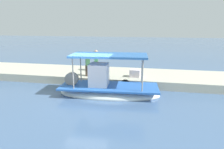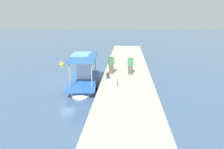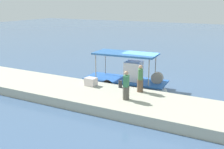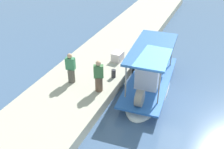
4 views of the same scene
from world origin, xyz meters
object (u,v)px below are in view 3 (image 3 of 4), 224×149
(fisherman_by_crate, at_px, (140,80))
(cargo_crate, at_px, (91,82))
(mooring_bollard, at_px, (120,84))
(main_fishing_boat, at_px, (127,81))
(fisherman_near_bollard, at_px, (126,87))

(fisherman_by_crate, height_order, cargo_crate, fisherman_by_crate)
(mooring_bollard, relative_size, cargo_crate, 0.65)
(main_fishing_boat, distance_m, mooring_bollard, 1.99)
(fisherman_by_crate, relative_size, cargo_crate, 2.37)
(main_fishing_boat, bearing_deg, fisherman_near_bollard, -65.05)
(main_fishing_boat, relative_size, cargo_crate, 8.73)
(fisherman_near_bollard, distance_m, cargo_crate, 3.50)
(main_fishing_boat, bearing_deg, mooring_bollard, -76.72)
(mooring_bollard, bearing_deg, main_fishing_boat, 103.28)
(main_fishing_boat, bearing_deg, cargo_crate, -120.74)
(main_fishing_boat, xyz_separation_m, fisherman_near_bollard, (1.75, -3.76, 0.91))
(fisherman_by_crate, bearing_deg, mooring_bollard, 173.11)
(main_fishing_boat, distance_m, cargo_crate, 2.87)
(main_fishing_boat, height_order, cargo_crate, main_fishing_boat)
(main_fishing_boat, relative_size, mooring_bollard, 13.51)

